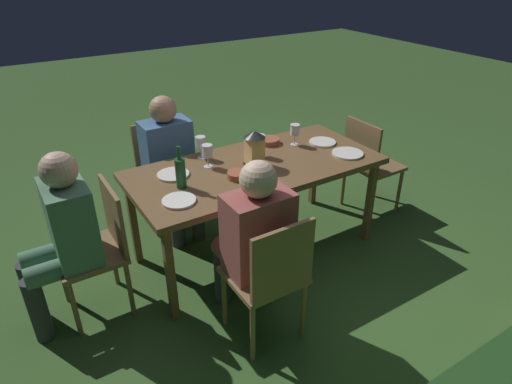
# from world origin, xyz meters

# --- Properties ---
(ground_plane) EXTENTS (16.00, 16.00, 0.00)m
(ground_plane) POSITION_xyz_m (0.00, 0.00, 0.00)
(ground_plane) COLOR #385B28
(dining_table) EXTENTS (1.83, 0.85, 0.75)m
(dining_table) POSITION_xyz_m (0.00, 0.00, 0.69)
(dining_table) COLOR brown
(dining_table) RESTS_ON ground
(chair_head_near) EXTENTS (0.40, 0.42, 0.87)m
(chair_head_near) POSITION_xyz_m (-1.16, 0.00, 0.49)
(chair_head_near) COLOR brown
(chair_head_near) RESTS_ON ground
(chair_side_right_b) EXTENTS (0.42, 0.40, 0.87)m
(chair_side_right_b) POSITION_xyz_m (0.41, 0.82, 0.49)
(chair_side_right_b) COLOR brown
(chair_side_right_b) RESTS_ON ground
(person_in_rust) EXTENTS (0.38, 0.47, 1.15)m
(person_in_rust) POSITION_xyz_m (0.41, 0.62, 0.64)
(person_in_rust) COLOR #9E4C47
(person_in_rust) RESTS_ON ground
(chair_side_left_b) EXTENTS (0.42, 0.40, 0.87)m
(chair_side_left_b) POSITION_xyz_m (0.41, -0.82, 0.49)
(chair_side_left_b) COLOR brown
(chair_side_left_b) RESTS_ON ground
(person_in_blue) EXTENTS (0.38, 0.47, 1.15)m
(person_in_blue) POSITION_xyz_m (0.41, -0.62, 0.64)
(person_in_blue) COLOR #426699
(person_in_blue) RESTS_ON ground
(chair_head_far) EXTENTS (0.40, 0.42, 0.87)m
(chair_head_far) POSITION_xyz_m (1.16, 0.00, 0.49)
(chair_head_far) COLOR brown
(chair_head_far) RESTS_ON ground
(person_in_green) EXTENTS (0.48, 0.38, 1.15)m
(person_in_green) POSITION_xyz_m (1.36, 0.00, 0.64)
(person_in_green) COLOR #4C7A5B
(person_in_green) RESTS_ON ground
(lantern_centerpiece) EXTENTS (0.15, 0.15, 0.27)m
(lantern_centerpiece) POSITION_xyz_m (0.01, -0.00, 0.90)
(lantern_centerpiece) COLOR black
(lantern_centerpiece) RESTS_ON dining_table
(green_bottle_on_table) EXTENTS (0.07, 0.07, 0.29)m
(green_bottle_on_table) POSITION_xyz_m (0.59, 0.03, 0.86)
(green_bottle_on_table) COLOR #195128
(green_bottle_on_table) RESTS_ON dining_table
(wine_glass_a) EXTENTS (0.08, 0.08, 0.17)m
(wine_glass_a) POSITION_xyz_m (0.31, -0.16, 0.87)
(wine_glass_a) COLOR silver
(wine_glass_a) RESTS_ON dining_table
(wine_glass_b) EXTENTS (0.08, 0.08, 0.17)m
(wine_glass_b) POSITION_xyz_m (-0.46, -0.16, 0.87)
(wine_glass_b) COLOR silver
(wine_glass_b) RESTS_ON dining_table
(wine_glass_c) EXTENTS (0.08, 0.08, 0.17)m
(wine_glass_c) POSITION_xyz_m (-0.11, -0.12, 0.87)
(wine_glass_c) COLOR silver
(wine_glass_c) RESTS_ON dining_table
(wine_glass_d) EXTENTS (0.08, 0.08, 0.17)m
(wine_glass_d) POSITION_xyz_m (0.28, -0.32, 0.87)
(wine_glass_d) COLOR silver
(wine_glass_d) RESTS_ON dining_table
(plate_a) EXTENTS (0.21, 0.21, 0.01)m
(plate_a) POSITION_xyz_m (0.68, 0.20, 0.76)
(plate_a) COLOR white
(plate_a) RESTS_ON dining_table
(plate_b) EXTENTS (0.21, 0.21, 0.01)m
(plate_b) POSITION_xyz_m (-0.67, -0.06, 0.76)
(plate_b) COLOR silver
(plate_b) RESTS_ON dining_table
(plate_c) EXTENTS (0.24, 0.24, 0.01)m
(plate_c) POSITION_xyz_m (-0.69, 0.21, 0.76)
(plate_c) COLOR silver
(plate_c) RESTS_ON dining_table
(plate_d) EXTENTS (0.22, 0.22, 0.01)m
(plate_d) POSITION_xyz_m (0.57, -0.16, 0.76)
(plate_d) COLOR silver
(plate_d) RESTS_ON dining_table
(bowl_olives) EXTENTS (0.14, 0.14, 0.04)m
(bowl_olives) POSITION_xyz_m (0.22, 0.11, 0.77)
(bowl_olives) COLOR #9E5138
(bowl_olives) RESTS_ON dining_table
(bowl_bread) EXTENTS (0.17, 0.17, 0.04)m
(bowl_bread) POSITION_xyz_m (-0.30, -0.29, 0.77)
(bowl_bread) COLOR #9E5138
(bowl_bread) RESTS_ON dining_table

